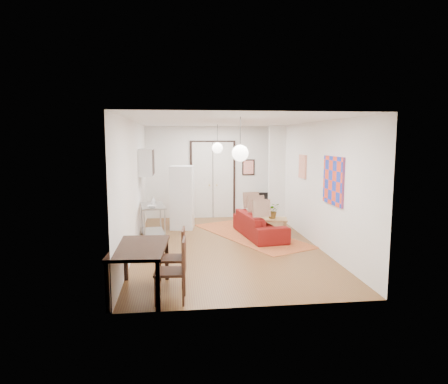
{
  "coord_description": "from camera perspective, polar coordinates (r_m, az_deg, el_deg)",
  "views": [
    {
      "loc": [
        -1.15,
        -9.12,
        2.51
      ],
      "look_at": [
        -0.03,
        0.22,
        1.25
      ],
      "focal_mm": 32.0,
      "sensor_mm": 36.0,
      "label": 1
    }
  ],
  "objects": [
    {
      "name": "painting_abstract",
      "position": [
        10.46,
        11.16,
        3.59
      ],
      "size": [
        0.05,
        0.5,
        0.6
      ],
      "primitive_type": "cube",
      "color": "#F4E6CB",
      "rests_on": "wall_right"
    },
    {
      "name": "pendant_back",
      "position": [
        11.18,
        -0.95,
        6.3
      ],
      "size": [
        0.3,
        0.3,
        0.8
      ],
      "color": "white",
      "rests_on": "ceiling"
    },
    {
      "name": "coffee_table",
      "position": [
        10.64,
        6.45,
        -4.06
      ],
      "size": [
        1.03,
        0.71,
        0.42
      ],
      "rotation": [
        0.0,
        0.0,
        -0.2
      ],
      "color": "tan",
      "rests_on": "floor"
    },
    {
      "name": "wall_cabinet",
      "position": [
        10.67,
        -11.01,
        4.21
      ],
      "size": [
        0.35,
        1.0,
        0.7
      ],
      "primitive_type": "cube",
      "color": "silver",
      "rests_on": "wall_left"
    },
    {
      "name": "kilim_rug",
      "position": [
        10.52,
        3.74,
        -6.17
      ],
      "size": [
        2.82,
        3.98,
        0.01
      ],
      "primitive_type": "cube",
      "rotation": [
        0.0,
        0.0,
        0.42
      ],
      "color": "#BD602F",
      "rests_on": "floor"
    },
    {
      "name": "black_side_chair",
      "position": [
        12.8,
        5.37,
        -1.48
      ],
      "size": [
        0.46,
        0.46,
        0.84
      ],
      "rotation": [
        0.0,
        0.0,
        2.93
      ],
      "color": "black",
      "rests_on": "floor"
    },
    {
      "name": "painting_popart",
      "position": [
        8.55,
        15.35,
        1.58
      ],
      "size": [
        0.05,
        1.0,
        1.0
      ],
      "primitive_type": "cube",
      "color": "red",
      "rests_on": "wall_right"
    },
    {
      "name": "wall_back",
      "position": [
        12.72,
        -1.63,
        2.85
      ],
      "size": [
        4.2,
        0.02,
        2.9
      ],
      "primitive_type": "cube",
      "color": "white",
      "rests_on": "floor"
    },
    {
      "name": "sofa",
      "position": [
        10.37,
        5.1,
        -4.66
      ],
      "size": [
        1.11,
        2.2,
        0.61
      ],
      "primitive_type": "imported",
      "rotation": [
        0.0,
        0.0,
        1.71
      ],
      "color": "maroon",
      "rests_on": "floor"
    },
    {
      "name": "wall_right",
      "position": [
        9.74,
        12.69,
        1.2
      ],
      "size": [
        0.02,
        7.0,
        2.9
      ],
      "primitive_type": "cube",
      "color": "white",
      "rests_on": "floor"
    },
    {
      "name": "dining_table",
      "position": [
        6.61,
        -11.94,
        -8.32
      ],
      "size": [
        0.93,
        1.51,
        0.8
      ],
      "rotation": [
        0.0,
        0.0,
        -0.07
      ],
      "color": "black",
      "rests_on": "floor"
    },
    {
      "name": "floor",
      "position": [
        9.53,
        0.33,
        -7.64
      ],
      "size": [
        7.0,
        7.0,
        0.0
      ],
      "primitive_type": "plane",
      "color": "brown",
      "rests_on": "ground"
    },
    {
      "name": "dining_chair_far",
      "position": [
        6.38,
        -7.7,
        -10.09
      ],
      "size": [
        0.51,
        0.69,
        0.99
      ],
      "rotation": [
        0.0,
        0.0,
        -1.64
      ],
      "color": "#351A11",
      "rests_on": "floor"
    },
    {
      "name": "dining_chair_near",
      "position": [
        7.05,
        -7.62,
        -8.36
      ],
      "size": [
        0.51,
        0.69,
        0.99
      ],
      "rotation": [
        0.0,
        0.0,
        -1.64
      ],
      "color": "#351A11",
      "rests_on": "floor"
    },
    {
      "name": "pendant_front",
      "position": [
        7.22,
        2.32,
        5.57
      ],
      "size": [
        0.3,
        0.3,
        0.8
      ],
      "color": "white",
      "rests_on": "ceiling"
    },
    {
      "name": "stub_partition",
      "position": [
        12.1,
        7.55,
        2.54
      ],
      "size": [
        0.5,
        0.1,
        2.9
      ],
      "primitive_type": "cube",
      "color": "white",
      "rests_on": "floor"
    },
    {
      "name": "fridge",
      "position": [
        11.21,
        -6.0,
        -0.76
      ],
      "size": [
        0.7,
        0.7,
        1.76
      ],
      "primitive_type": "cube",
      "rotation": [
        0.0,
        0.0,
        -0.14
      ],
      "color": "white",
      "rests_on": "floor"
    },
    {
      "name": "soap_bottle",
      "position": [
        10.35,
        -10.09,
        -1.14
      ],
      "size": [
        0.1,
        0.1,
        0.18
      ],
      "primitive_type": "imported",
      "rotation": [
        0.0,
        0.0,
        0.26
      ],
      "color": "teal",
      "rests_on": "kitchen_counter"
    },
    {
      "name": "print_left",
      "position": [
        11.17,
        -11.6,
        4.6
      ],
      "size": [
        0.03,
        0.44,
        0.54
      ],
      "primitive_type": "cube",
      "color": "brown",
      "rests_on": "wall_left"
    },
    {
      "name": "poster_back",
      "position": [
        12.83,
        3.51,
        3.55
      ],
      "size": [
        0.4,
        0.03,
        0.5
      ],
      "primitive_type": "cube",
      "color": "red",
      "rests_on": "wall_back"
    },
    {
      "name": "double_doors",
      "position": [
        12.7,
        -1.61,
        1.71
      ],
      "size": [
        1.44,
        0.06,
        2.5
      ],
      "primitive_type": "cube",
      "color": "silver",
      "rests_on": "wall_back"
    },
    {
      "name": "wall_front",
      "position": [
        5.83,
        4.62,
        -2.86
      ],
      "size": [
        4.2,
        0.02,
        2.9
      ],
      "primitive_type": "cube",
      "color": "white",
      "rests_on": "floor"
    },
    {
      "name": "ceiling",
      "position": [
        9.2,
        0.34,
        10.06
      ],
      "size": [
        4.2,
        7.0,
        0.02
      ],
      "primitive_type": "cube",
      "color": "silver",
      "rests_on": "wall_back"
    },
    {
      "name": "potted_plant",
      "position": [
        10.61,
        7.0,
        -2.66
      ],
      "size": [
        0.43,
        0.39,
        0.41
      ],
      "primitive_type": "imported",
      "rotation": [
        0.0,
        0.0,
        -0.2
      ],
      "color": "#35612B",
      "rests_on": "coffee_table"
    },
    {
      "name": "wall_left",
      "position": [
        9.23,
        -12.71,
        0.85
      ],
      "size": [
        0.02,
        7.0,
        2.9
      ],
      "primitive_type": "cube",
      "color": "white",
      "rests_on": "floor"
    },
    {
      "name": "kitchen_counter",
      "position": [
        10.17,
        -10.12,
        -3.61
      ],
      "size": [
        0.71,
        1.19,
        0.86
      ],
      "rotation": [
        0.0,
        0.0,
        0.14
      ],
      "color": "#A7A9AB",
      "rests_on": "floor"
    },
    {
      "name": "bowl",
      "position": [
        9.82,
        -10.26,
        -2.0
      ],
      "size": [
        0.25,
        0.25,
        0.05
      ],
      "primitive_type": "imported",
      "rotation": [
        0.0,
        0.0,
        0.26
      ],
      "color": "beige",
      "rests_on": "kitchen_counter"
    }
  ]
}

